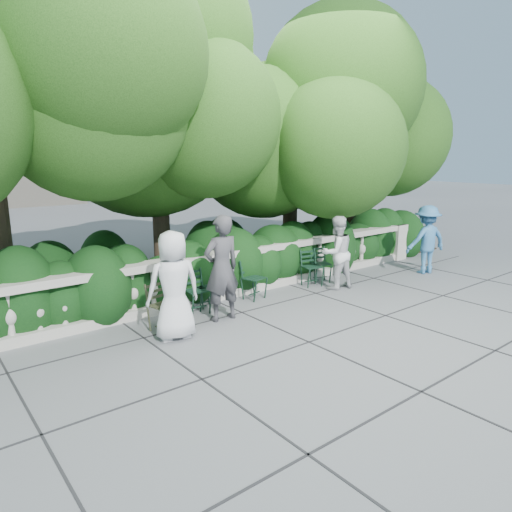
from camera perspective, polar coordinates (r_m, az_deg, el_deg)
ground at (r=8.45m, az=4.25°, el=-7.79°), size 90.00×90.00×0.00m
balustrade at (r=9.64m, az=-2.95°, el=-2.18°), size 12.00×0.44×1.00m
shrub_hedge at (r=10.74m, az=-6.64°, el=-3.42°), size 15.00×2.60×1.70m
tree_canopy at (r=10.92m, az=-4.54°, el=17.88°), size 15.04×6.52×6.78m
chair_b at (r=8.65m, az=-6.86°, el=-7.36°), size 0.48×0.52×0.84m
chair_c at (r=9.46m, az=0.44°, el=-5.53°), size 0.54×0.57×0.84m
chair_d at (r=8.92m, az=-5.95°, el=-6.71°), size 0.46×0.50×0.84m
chair_e at (r=10.43m, az=7.36°, el=-3.91°), size 0.55×0.57×0.84m
chair_f at (r=10.76m, az=8.32°, el=-3.43°), size 0.58×0.61×0.84m
chair_weathered at (r=7.94m, az=-10.72°, el=-9.35°), size 0.53×0.56×0.84m
person_businessman at (r=7.40m, az=-10.26°, el=-3.65°), size 0.95×0.70×1.78m
person_woman_grey at (r=8.13m, az=-4.31°, el=-1.54°), size 0.72×0.48×1.92m
person_casual_man at (r=10.26m, az=10.01°, el=0.42°), size 0.89×0.74×1.63m
person_older_blue at (r=12.22m, az=20.51°, el=1.94°), size 1.25×0.94×1.72m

